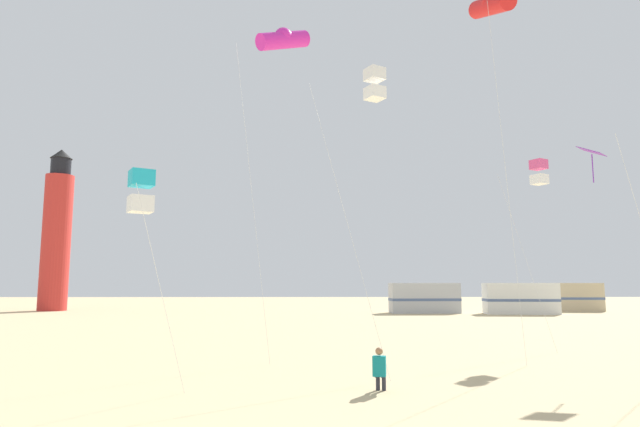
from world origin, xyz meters
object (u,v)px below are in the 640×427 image
(kite_box_cyan, at_px, (141,192))
(rv_van_white, at_px, (520,299))
(kite_box_white, at_px, (375,84))
(rv_van_tan, at_px, (567,297))
(kite_diamond_violet, at_px, (595,159))
(kite_box_rainbow, at_px, (539,172))
(kite_tube_magenta, at_px, (283,40))
(lighthouse_distant, at_px, (57,234))
(rv_van_silver, at_px, (424,298))
(kite_flyer_standing, at_px, (380,368))
(kite_tube_scarlet, at_px, (492,5))

(kite_box_cyan, height_order, rv_van_white, kite_box_cyan)
(kite_box_white, relative_size, kite_box_cyan, 1.79)
(rv_van_tan, bearing_deg, kite_diamond_violet, -109.58)
(kite_box_cyan, bearing_deg, kite_box_rainbow, 33.54)
(kite_box_cyan, relative_size, kite_box_rainbow, 0.69)
(kite_tube_magenta, bearing_deg, lighthouse_distant, 126.68)
(kite_tube_magenta, bearing_deg, rv_van_tan, 51.06)
(kite_box_rainbow, xyz_separation_m, rv_van_white, (8.52, 25.35, -6.47))
(rv_van_silver, bearing_deg, kite_tube_magenta, -114.00)
(kite_flyer_standing, bearing_deg, lighthouse_distant, -42.41)
(kite_box_white, xyz_separation_m, rv_van_silver, (8.18, 32.65, -8.49))
(kite_box_white, relative_size, kite_tube_magenta, 0.77)
(kite_box_white, relative_size, rv_van_silver, 1.60)
(kite_flyer_standing, relative_size, kite_tube_scarlet, 0.08)
(kite_tube_scarlet, xyz_separation_m, kite_box_cyan, (-11.37, -5.03, -8.10))
(kite_flyer_standing, distance_m, lighthouse_distant, 50.46)
(kite_box_rainbow, bearing_deg, kite_box_cyan, -146.46)
(kite_tube_scarlet, xyz_separation_m, kite_box_rainbow, (3.55, 4.86, -5.50))
(kite_tube_magenta, xyz_separation_m, rv_van_white, (20.13, 28.08, -11.55))
(kite_flyer_standing, distance_m, rv_van_white, 38.89)
(kite_tube_magenta, bearing_deg, rv_van_white, 54.36)
(kite_box_white, bearing_deg, kite_diamond_violet, 8.42)
(kite_box_rainbow, xyz_separation_m, rv_van_silver, (0.03, 26.99, -6.47))
(kite_flyer_standing, bearing_deg, kite_box_rainbow, -119.06)
(rv_van_silver, xyz_separation_m, rv_van_white, (8.49, -1.64, 0.00))
(rv_van_silver, bearing_deg, kite_box_white, -106.67)
(kite_box_rainbow, relative_size, kite_tube_magenta, 0.62)
(kite_flyer_standing, xyz_separation_m, lighthouse_distant, (-28.50, 41.01, 7.22))
(kite_flyer_standing, relative_size, kite_tube_magenta, 0.08)
(kite_tube_scarlet, relative_size, kite_box_rainbow, 1.66)
(kite_flyer_standing, xyz_separation_m, kite_diamond_violet, (8.84, 5.16, 6.85))
(kite_tube_magenta, height_order, rv_van_white, kite_tube_magenta)
(kite_flyer_standing, xyz_separation_m, kite_box_rainbow, (8.57, 9.57, 7.25))
(kite_flyer_standing, relative_size, kite_box_white, 0.11)
(kite_box_cyan, bearing_deg, lighthouse_distant, 118.19)
(kite_flyer_standing, bearing_deg, kite_diamond_violet, -136.92)
(kite_flyer_standing, distance_m, kite_tube_magenta, 14.42)
(rv_van_silver, xyz_separation_m, rv_van_tan, (15.27, 3.58, 0.00))
(rv_van_silver, bearing_deg, kite_box_cyan, -114.66)
(lighthouse_distant, bearing_deg, kite_box_cyan, -61.81)
(kite_flyer_standing, bearing_deg, kite_tube_magenta, -53.21)
(kite_diamond_violet, xyz_separation_m, rv_van_silver, (-0.24, 31.40, -6.08))
(kite_box_cyan, bearing_deg, kite_tube_magenta, 65.24)
(kite_flyer_standing, height_order, rv_van_tan, rv_van_tan)
(kite_box_white, bearing_deg, kite_box_rainbow, 34.74)
(kite_flyer_standing, bearing_deg, kite_box_white, -83.33)
(lighthouse_distant, relative_size, rv_van_white, 2.55)
(kite_box_cyan, bearing_deg, kite_box_white, 32.04)
(kite_box_white, distance_m, rv_van_white, 36.21)
(kite_box_white, height_order, rv_van_tan, kite_box_white)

